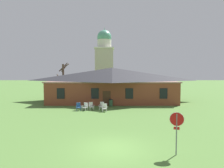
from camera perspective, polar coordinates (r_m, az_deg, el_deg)
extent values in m
plane|color=#517A38|center=(12.59, 0.29, -18.66)|extent=(200.00, 200.00, 0.00)
cube|color=brown|center=(31.89, 0.25, -2.12)|extent=(19.30, 10.00, 3.20)
cube|color=#8C6458|center=(31.77, 0.25, 0.90)|extent=(19.68, 10.20, 0.16)
pyramid|color=#28282D|center=(31.73, 0.25, 2.97)|extent=(20.07, 10.40, 2.13)
cube|color=black|center=(27.82, -14.84, -2.74)|extent=(1.10, 0.06, 1.50)
cube|color=black|center=(26.98, -4.88, -2.83)|extent=(1.10, 0.06, 1.50)
cube|color=black|center=(26.98, 5.39, -2.83)|extent=(1.10, 0.06, 1.50)
cube|color=black|center=(27.83, 15.34, -2.75)|extent=(1.10, 0.06, 1.50)
cube|color=#422819|center=(26.97, -1.39, -4.34)|extent=(1.10, 0.06, 2.10)
cube|color=#BCB29E|center=(52.61, -2.07, 4.36)|extent=(4.80, 4.80, 10.97)
cube|color=silver|center=(52.99, -2.09, 10.50)|extent=(5.18, 5.18, 0.36)
cylinder|color=silver|center=(53.16, -2.09, 11.87)|extent=(3.80, 3.80, 2.20)
sphere|color=#569E84|center=(53.44, -2.09, 13.76)|extent=(3.88, 3.88, 3.88)
cone|color=#569E84|center=(53.91, -2.10, 16.21)|extent=(0.24, 0.24, 1.00)
cylinder|color=slate|center=(11.88, 18.90, -14.07)|extent=(0.07, 0.07, 2.41)
cylinder|color=white|center=(11.66, 18.99, -9.92)|extent=(0.77, 0.26, 0.81)
cylinder|color=#B71414|center=(11.63, 18.99, -9.94)|extent=(0.73, 0.25, 0.76)
cube|color=#B71414|center=(11.77, 18.94, -12.40)|extent=(0.31, 0.12, 0.16)
cube|color=white|center=(11.79, 18.94, -12.38)|extent=(0.33, 0.12, 0.18)
cube|color=#2D5693|center=(23.97, -9.15, -7.49)|extent=(0.06, 0.06, 0.36)
cube|color=#2D5693|center=(23.94, -10.26, -7.52)|extent=(0.06, 0.06, 0.36)
cube|color=#2D5693|center=(24.40, -9.23, -7.30)|extent=(0.06, 0.06, 0.36)
cube|color=#2D5693|center=(24.37, -10.31, -7.32)|extent=(0.06, 0.06, 0.36)
cube|color=#2D5693|center=(24.13, -9.74, -6.93)|extent=(0.65, 0.63, 0.05)
cube|color=#2D5693|center=(24.39, -9.80, -6.10)|extent=(0.54, 0.31, 0.54)
cube|color=#2D5693|center=(24.10, -9.05, -6.47)|extent=(0.17, 0.47, 0.03)
cube|color=#2D5693|center=(23.96, -9.02, -6.79)|extent=(0.05, 0.05, 0.22)
cube|color=#2D5693|center=(24.06, -10.44, -6.50)|extent=(0.17, 0.47, 0.03)
cube|color=#2D5693|center=(23.92, -10.42, -6.82)|extent=(0.05, 0.05, 0.22)
cube|color=white|center=(23.79, -7.72, -7.56)|extent=(0.07, 0.07, 0.36)
cube|color=white|center=(24.02, -8.67, -7.47)|extent=(0.07, 0.07, 0.36)
cube|color=white|center=(24.17, -7.19, -7.39)|extent=(0.07, 0.07, 0.36)
cube|color=white|center=(24.39, -8.13, -7.29)|extent=(0.07, 0.07, 0.36)
cube|color=white|center=(24.05, -7.93, -6.95)|extent=(0.70, 0.68, 0.05)
cube|color=white|center=(24.27, -7.57, -6.13)|extent=(0.55, 0.37, 0.54)
cube|color=white|center=(23.86, -7.36, -6.55)|extent=(0.23, 0.46, 0.03)
cube|color=white|center=(23.74, -7.55, -6.87)|extent=(0.05, 0.05, 0.22)
cube|color=white|center=(24.15, -8.56, -6.44)|extent=(0.23, 0.46, 0.03)
cube|color=white|center=(24.03, -8.76, -6.76)|extent=(0.05, 0.05, 0.22)
cube|color=silver|center=(24.25, -5.28, -7.33)|extent=(0.07, 0.07, 0.36)
cube|color=silver|center=(24.12, -6.32, -7.40)|extent=(0.07, 0.07, 0.36)
cube|color=silver|center=(24.67, -5.59, -7.15)|extent=(0.07, 0.07, 0.36)
cube|color=silver|center=(24.54, -6.62, -7.21)|extent=(0.07, 0.07, 0.36)
cube|color=silver|center=(24.36, -5.96, -6.80)|extent=(0.70, 0.69, 0.05)
cube|color=silver|center=(24.60, -6.17, -5.99)|extent=(0.55, 0.38, 0.54)
cube|color=silver|center=(24.39, -5.29, -6.32)|extent=(0.24, 0.45, 0.03)
cube|color=silver|center=(24.26, -5.17, -6.63)|extent=(0.05, 0.05, 0.22)
cube|color=silver|center=(24.22, -6.61, -6.39)|extent=(0.24, 0.45, 0.03)
cube|color=silver|center=(24.09, -6.49, -6.71)|extent=(0.05, 0.05, 0.22)
cube|color=silver|center=(24.27, -2.51, -7.31)|extent=(0.06, 0.06, 0.36)
cube|color=silver|center=(24.38, -3.57, -7.27)|extent=(0.06, 0.06, 0.36)
cube|color=silver|center=(24.70, -2.27, -7.12)|extent=(0.06, 0.06, 0.36)
cube|color=silver|center=(24.80, -3.31, -7.08)|extent=(0.06, 0.06, 0.36)
cube|color=silver|center=(24.50, -2.92, -6.72)|extent=(0.63, 0.61, 0.05)
cube|color=silver|center=(24.75, -2.75, -5.91)|extent=(0.54, 0.28, 0.54)
cube|color=silver|center=(24.38, -2.27, -6.31)|extent=(0.15, 0.47, 0.03)
cube|color=silver|center=(24.24, -2.36, -6.63)|extent=(0.05, 0.05, 0.22)
cube|color=silver|center=(24.52, -3.59, -6.26)|extent=(0.15, 0.47, 0.03)
cube|color=silver|center=(24.38, -3.69, -6.57)|extent=(0.05, 0.05, 0.22)
cube|color=silver|center=(22.90, -1.53, -7.97)|extent=(0.05, 0.05, 0.36)
cube|color=silver|center=(22.95, -2.68, -7.95)|extent=(0.05, 0.05, 0.36)
cube|color=silver|center=(23.33, -1.41, -7.75)|extent=(0.05, 0.05, 0.36)
cube|color=silver|center=(23.38, -2.54, -7.73)|extent=(0.05, 0.05, 0.36)
cube|color=silver|center=(23.10, -2.04, -7.35)|extent=(0.58, 0.56, 0.05)
cube|color=silver|center=(23.35, -1.95, -6.49)|extent=(0.53, 0.23, 0.54)
cube|color=silver|center=(23.01, -1.32, -6.90)|extent=(0.10, 0.47, 0.03)
cube|color=silver|center=(22.88, -1.37, -7.24)|extent=(0.04, 0.04, 0.22)
cube|color=silver|center=(23.08, -2.76, -6.87)|extent=(0.10, 0.47, 0.03)
cube|color=silver|center=(22.94, -2.82, -7.21)|extent=(0.04, 0.04, 0.22)
cylinder|color=brown|center=(35.08, -14.12, 0.74)|extent=(0.36, 0.36, 6.19)
cylinder|color=brown|center=(34.67, -15.26, 1.89)|extent=(1.27, 1.30, 1.17)
cylinder|color=brown|center=(35.80, -14.14, 4.91)|extent=(1.61, 0.51, 1.63)
cylinder|color=brown|center=(35.61, -14.00, 4.72)|extent=(1.27, 0.23, 1.15)
cylinder|color=brown|center=(35.35, -14.09, 4.23)|extent=(0.77, 0.23, 0.88)
cylinder|color=brown|center=(35.61, -13.49, 5.11)|extent=(1.44, 0.74, 1.07)
cylinder|color=#335638|center=(26.78, -0.13, -5.69)|extent=(0.52, 0.52, 0.90)
cylinder|color=black|center=(26.71, -0.13, -4.66)|extent=(0.56, 0.56, 0.08)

